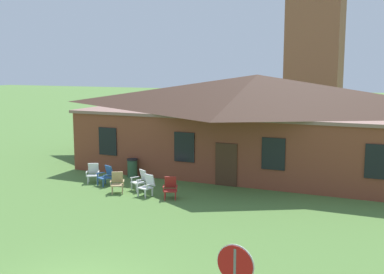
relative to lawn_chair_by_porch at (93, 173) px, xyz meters
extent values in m
cube|color=brown|center=(6.38, 7.04, 1.10)|extent=(18.15, 10.00, 3.20)
cube|color=#8C6458|center=(6.38, 7.04, 2.78)|extent=(18.51, 10.20, 0.16)
pyramid|color=#382319|center=(6.38, 7.04, 3.83)|extent=(18.88, 10.40, 1.94)
cube|color=black|center=(-0.43, 2.01, 1.26)|extent=(1.10, 0.06, 1.50)
cube|color=black|center=(4.11, 2.01, 1.26)|extent=(1.10, 0.06, 1.50)
cube|color=black|center=(8.65, 2.01, 1.26)|extent=(1.10, 0.06, 1.50)
cube|color=black|center=(13.18, 2.01, 1.26)|extent=(1.10, 0.06, 1.50)
cube|color=#422819|center=(6.34, 2.01, 0.55)|extent=(1.10, 0.06, 2.10)
cube|color=#93563D|center=(6.37, 26.43, 5.71)|extent=(4.80, 4.80, 12.42)
cylinder|color=white|center=(11.08, -10.85, 1.47)|extent=(0.80, 0.12, 0.81)
cylinder|color=#B71414|center=(11.08, -10.88, 1.47)|extent=(0.76, 0.12, 0.76)
cube|color=silver|center=(0.37, -0.19, -0.32)|extent=(0.07, 0.07, 0.36)
cube|color=silver|center=(-0.03, -0.41, -0.32)|extent=(0.07, 0.07, 0.36)
cube|color=silver|center=(0.15, 0.20, -0.32)|extent=(0.07, 0.07, 0.36)
cube|color=silver|center=(-0.25, -0.03, -0.32)|extent=(0.07, 0.07, 0.36)
cube|color=silver|center=(0.06, -0.11, -0.11)|extent=(0.72, 0.72, 0.05)
cube|color=silver|center=(-0.09, 0.16, 0.19)|extent=(0.54, 0.42, 0.54)
cube|color=silver|center=(0.32, 0.01, 0.08)|extent=(0.28, 0.44, 0.03)
cube|color=silver|center=(0.40, -0.13, -0.03)|extent=(0.05, 0.05, 0.22)
cube|color=silver|center=(-0.18, -0.27, 0.08)|extent=(0.28, 0.44, 0.03)
cube|color=silver|center=(-0.11, -0.41, -0.03)|extent=(0.05, 0.05, 0.22)
cube|color=#2D5693|center=(1.00, -0.60, -0.32)|extent=(0.06, 0.06, 0.36)
cube|color=#2D5693|center=(0.57, -0.44, -0.32)|extent=(0.06, 0.06, 0.36)
cube|color=#2D5693|center=(1.16, -0.19, -0.32)|extent=(0.06, 0.06, 0.36)
cube|color=#2D5693|center=(0.73, -0.02, -0.32)|extent=(0.06, 0.06, 0.36)
cube|color=#2D5693|center=(0.86, -0.31, -0.11)|extent=(0.69, 0.68, 0.05)
cube|color=#2D5693|center=(0.97, -0.02, 0.19)|extent=(0.55, 0.36, 0.54)
cube|color=#2D5693|center=(1.13, -0.44, 0.08)|extent=(0.23, 0.46, 0.03)
cube|color=#2D5693|center=(1.07, -0.59, -0.03)|extent=(0.05, 0.05, 0.22)
cube|color=#2D5693|center=(0.58, -0.23, 0.08)|extent=(0.23, 0.46, 0.03)
cube|color=#2D5693|center=(0.53, -0.38, -0.03)|extent=(0.05, 0.05, 0.22)
cube|color=tan|center=(2.53, -1.33, -0.32)|extent=(0.07, 0.07, 0.36)
cube|color=tan|center=(2.13, -1.57, -0.32)|extent=(0.07, 0.07, 0.36)
cube|color=tan|center=(2.30, -0.95, -0.32)|extent=(0.07, 0.07, 0.36)
cube|color=tan|center=(1.91, -1.19, -0.32)|extent=(0.07, 0.07, 0.36)
cube|color=tan|center=(2.22, -1.26, -0.11)|extent=(0.73, 0.72, 0.05)
cube|color=tan|center=(2.06, -0.99, 0.19)|extent=(0.54, 0.43, 0.54)
cube|color=tan|center=(2.48, -1.13, 0.08)|extent=(0.29, 0.43, 0.03)
cube|color=tan|center=(2.56, -1.27, -0.03)|extent=(0.05, 0.05, 0.22)
cube|color=tan|center=(1.98, -1.43, 0.08)|extent=(0.29, 0.43, 0.03)
cube|color=tan|center=(2.06, -1.56, -0.03)|extent=(0.05, 0.05, 0.22)
cube|color=silver|center=(2.94, -0.76, -0.32)|extent=(0.07, 0.07, 0.36)
cube|color=silver|center=(2.54, -0.53, -0.32)|extent=(0.07, 0.07, 0.36)
cube|color=silver|center=(3.16, -0.37, -0.32)|extent=(0.07, 0.07, 0.36)
cube|color=silver|center=(2.76, -0.15, -0.32)|extent=(0.07, 0.07, 0.36)
cube|color=silver|center=(2.85, -0.45, -0.11)|extent=(0.73, 0.72, 0.05)
cube|color=silver|center=(3.00, -0.18, 0.19)|extent=(0.54, 0.42, 0.54)
cube|color=silver|center=(3.09, -0.61, 0.08)|extent=(0.28, 0.44, 0.03)
cube|color=silver|center=(3.01, -0.75, -0.03)|extent=(0.05, 0.05, 0.22)
cube|color=silver|center=(2.59, -0.33, 0.08)|extent=(0.28, 0.44, 0.03)
cube|color=silver|center=(2.51, -0.47, -0.03)|extent=(0.05, 0.05, 0.22)
cube|color=white|center=(3.79, -1.46, -0.32)|extent=(0.06, 0.06, 0.36)
cube|color=white|center=(3.35, -1.34, -0.32)|extent=(0.06, 0.06, 0.36)
cube|color=white|center=(3.91, -1.04, -0.32)|extent=(0.06, 0.06, 0.36)
cube|color=white|center=(3.47, -0.91, -0.32)|extent=(0.06, 0.06, 0.36)
cube|color=white|center=(3.63, -1.19, -0.11)|extent=(0.66, 0.65, 0.05)
cube|color=white|center=(3.72, -0.89, 0.19)|extent=(0.55, 0.32, 0.54)
cube|color=white|center=(3.91, -1.28, 0.08)|extent=(0.18, 0.47, 0.03)
cube|color=white|center=(3.86, -1.44, -0.03)|extent=(0.05, 0.05, 0.22)
cube|color=white|center=(3.35, -1.13, 0.08)|extent=(0.18, 0.47, 0.03)
cube|color=white|center=(3.30, -1.28, -0.03)|extent=(0.05, 0.05, 0.22)
cube|color=maroon|center=(5.17, -1.27, -0.32)|extent=(0.07, 0.07, 0.36)
cube|color=maroon|center=(4.75, -1.45, -0.32)|extent=(0.07, 0.07, 0.36)
cube|color=maroon|center=(5.00, -0.86, -0.32)|extent=(0.07, 0.07, 0.36)
cube|color=maroon|center=(4.57, -1.05, -0.32)|extent=(0.07, 0.07, 0.36)
cube|color=maroon|center=(4.87, -1.16, -0.11)|extent=(0.70, 0.69, 0.05)
cube|color=maroon|center=(4.75, -0.87, 0.19)|extent=(0.55, 0.38, 0.54)
cube|color=maroon|center=(5.15, -1.06, 0.08)|extent=(0.24, 0.45, 0.03)
cube|color=maroon|center=(5.21, -1.21, -0.03)|extent=(0.05, 0.05, 0.22)
cube|color=maroon|center=(4.62, -1.29, 0.08)|extent=(0.24, 0.45, 0.03)
cube|color=maroon|center=(4.68, -1.44, -0.03)|extent=(0.05, 0.05, 0.22)
cylinder|color=#335638|center=(1.24, 1.74, -0.05)|extent=(0.52, 0.52, 0.90)
cylinder|color=black|center=(1.24, 1.74, 0.44)|extent=(0.56, 0.56, 0.08)
camera|label=1|loc=(13.82, -19.24, 5.32)|focal=44.33mm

